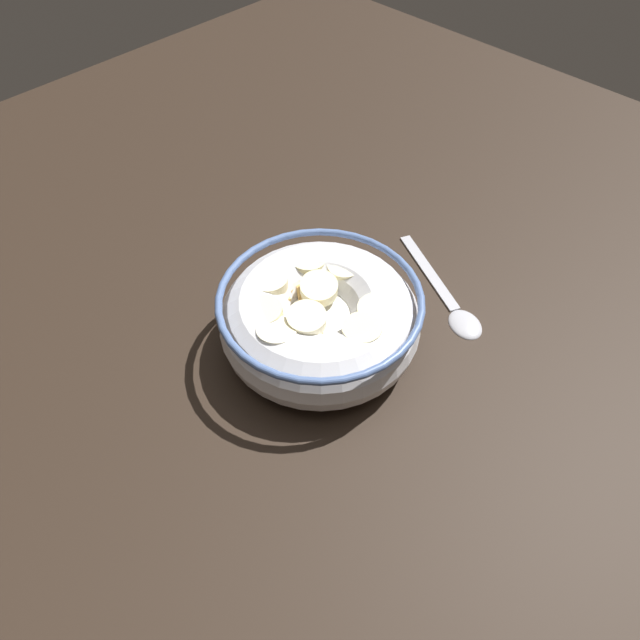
# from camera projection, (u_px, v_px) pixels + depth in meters

# --- Properties ---
(ground_plane) EXTENTS (1.13, 1.13, 0.02)m
(ground_plane) POSITION_uv_depth(u_px,v_px,m) (320.00, 351.00, 0.51)
(ground_plane) COLOR black
(cereal_bowl) EXTENTS (0.16, 0.16, 0.06)m
(cereal_bowl) POSITION_uv_depth(u_px,v_px,m) (320.00, 318.00, 0.48)
(cereal_bowl) COLOR silver
(cereal_bowl) RESTS_ON ground_plane
(spoon) EXTENTS (0.13, 0.08, 0.01)m
(spoon) POSITION_uv_depth(u_px,v_px,m) (453.00, 304.00, 0.53)
(spoon) COLOR #A5A5AD
(spoon) RESTS_ON ground_plane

